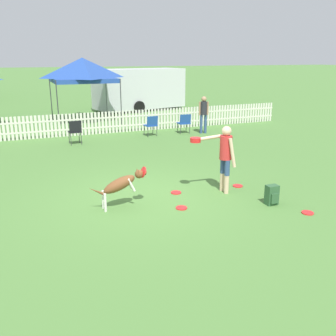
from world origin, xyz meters
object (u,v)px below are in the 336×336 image
Objects in this scene: frisbee_midfield at (181,208)px; spectator_standing at (204,111)px; folding_chair_blue_left at (184,122)px; leaping_dog at (122,184)px; frisbee_far_scatter at (238,186)px; backpack_on_grass at (272,195)px; handler_person at (223,151)px; equipment_trailer at (139,89)px; frisbee_near_dog at (176,193)px; folding_chair_green_right at (75,130)px; canopy_tent_main at (83,70)px; folding_chair_center at (151,124)px; frisbee_near_handler at (308,213)px.

spectator_standing is at bearing 59.31° from frisbee_midfield.
frisbee_midfield is 0.30× the size of folding_chair_blue_left.
leaping_dog reaches higher than frisbee_far_scatter.
backpack_on_grass is (3.03, -1.08, -0.32)m from leaping_dog.
frisbee_midfield is 8.29m from spectator_standing.
handler_person is 1.93× the size of folding_chair_blue_left.
folding_chair_blue_left is (1.55, 7.88, 0.27)m from backpack_on_grass.
equipment_trailer is (-0.21, 7.83, 0.36)m from spectator_standing.
frisbee_midfield is 0.56× the size of backpack_on_grass.
backpack_on_grass is 0.28× the size of spectator_standing.
frisbee_near_dog is 1.00× the size of frisbee_midfield.
folding_chair_green_right is at bearing 98.82° from frisbee_midfield.
spectator_standing is (5.34, 6.54, 0.39)m from leaping_dog.
frisbee_far_scatter is at bearing -81.49° from canopy_tent_main.
handler_person is 6.45× the size of frisbee_far_scatter.
frisbee_midfield is at bearing 164.11° from backpack_on_grass.
leaping_dog is 5.16× the size of frisbee_near_dog.
frisbee_midfield is at bearing 113.18° from handler_person.
canopy_tent_main is (1.33, 11.41, 1.95)m from leaping_dog.
frisbee_far_scatter is 6.81m from spectator_standing.
frisbee_far_scatter is 0.30× the size of folding_chair_center.
canopy_tent_main is at bearing -51.10° from folding_chair_blue_left.
leaping_dog is 8.45m from spectator_standing.
frisbee_near_handler is at bearing 85.92° from folding_chair_blue_left.
folding_chair_green_right is at bearing 2.45° from folding_chair_center.
handler_person reaches higher than folding_chair_center.
canopy_tent_main is at bearing -106.61° from folding_chair_green_right.
frisbee_near_dog is at bearing 138.54° from backpack_on_grass.
spectator_standing is at bearing 168.76° from folding_chair_center.
frisbee_midfield is at bearing 64.61° from leaping_dog.
frisbee_near_handler is 0.81m from backpack_on_grass.
folding_chair_green_right is at bearing 112.34° from frisbee_near_handler.
handler_person reaches higher than folding_chair_blue_left.
spectator_standing reaches higher than backpack_on_grass.
canopy_tent_main is at bearing 5.57° from handler_person.
handler_person reaches higher than leaping_dog.
leaping_dog is (-2.43, -0.01, -0.46)m from handler_person.
frisbee_midfield is 0.30× the size of folding_chair_center.
frisbee_midfield and frisbee_far_scatter have the same top height.
frisbee_near_dog is 0.08× the size of canopy_tent_main.
frisbee_near_dog is at bearing 174.75° from frisbee_far_scatter.
canopy_tent_main reaches higher than folding_chair_center.
folding_chair_green_right is (-2.38, 6.42, -0.46)m from handler_person.
equipment_trailer is at bearing 37.95° from canopy_tent_main.
frisbee_far_scatter is 6.91m from folding_chair_green_right.
folding_chair_green_right is (0.05, 6.44, 0.00)m from leaping_dog.
folding_chair_blue_left is 4.55m from folding_chair_green_right.
leaping_dog reaches higher than folding_chair_center.
frisbee_midfield is (-2.29, 1.22, 0.00)m from frisbee_near_handler.
leaping_dog is 2.89× the size of backpack_on_grass.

